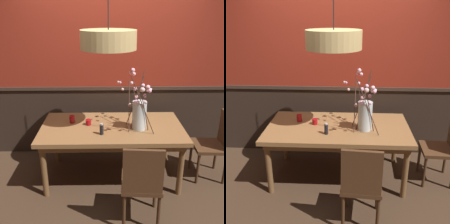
{
  "view_description": "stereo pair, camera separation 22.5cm",
  "coord_description": "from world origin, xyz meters",
  "views": [
    {
      "loc": [
        -0.06,
        -3.09,
        2.13
      ],
      "look_at": [
        0.0,
        0.0,
        0.94
      ],
      "focal_mm": 42.42,
      "sensor_mm": 36.0,
      "label": 1
    },
    {
      "loc": [
        0.17,
        -3.09,
        2.13
      ],
      "look_at": [
        0.0,
        0.0,
        0.94
      ],
      "focal_mm": 42.42,
      "sensor_mm": 36.0,
      "label": 2
    }
  ],
  "objects": [
    {
      "name": "pendant_lamp",
      "position": [
        -0.04,
        -0.09,
        1.83
      ],
      "size": [
        0.63,
        0.63,
        0.88
      ],
      "color": "tan"
    },
    {
      "name": "candle_holder_nearer_center",
      "position": [
        -0.52,
        0.13,
        0.79
      ],
      "size": [
        0.08,
        0.08,
        0.09
      ],
      "color": "#9E0F14",
      "rests_on": "dining_table"
    },
    {
      "name": "ground_plane",
      "position": [
        0.0,
        0.0,
        0.0
      ],
      "size": [
        24.0,
        24.0,
        0.0
      ],
      "primitive_type": "plane",
      "color": "#422D1E"
    },
    {
      "name": "chair_head_east_end",
      "position": [
        1.36,
        -0.02,
        0.52
      ],
      "size": [
        0.43,
        0.43,
        0.91
      ],
      "color": "#4C301C",
      "rests_on": "ground"
    },
    {
      "name": "condiment_bottle",
      "position": [
        -0.13,
        -0.24,
        0.81
      ],
      "size": [
        0.05,
        0.05,
        0.14
      ],
      "color": "black",
      "rests_on": "dining_table"
    },
    {
      "name": "dining_table",
      "position": [
        0.0,
        0.0,
        0.66
      ],
      "size": [
        1.81,
        0.98,
        0.74
      ],
      "color": "olive",
      "rests_on": "ground"
    },
    {
      "name": "chair_far_side_right",
      "position": [
        0.32,
        0.91,
        0.52
      ],
      "size": [
        0.47,
        0.41,
        0.91
      ],
      "color": "#4C301C",
      "rests_on": "ground"
    },
    {
      "name": "back_wall",
      "position": [
        0.0,
        0.76,
        1.3
      ],
      "size": [
        4.99,
        0.14,
        2.6
      ],
      "color": "#2D2119",
      "rests_on": "ground"
    },
    {
      "name": "chair_near_side_right",
      "position": [
        0.28,
        -0.88,
        0.53
      ],
      "size": [
        0.44,
        0.46,
        0.95
      ],
      "color": "#4C301C",
      "rests_on": "ground"
    },
    {
      "name": "candle_holder_nearer_edge",
      "position": [
        -0.3,
        0.05,
        0.78
      ],
      "size": [
        0.07,
        0.07,
        0.07
      ],
      "color": "#9E0F14",
      "rests_on": "dining_table"
    },
    {
      "name": "vase_with_blossoms",
      "position": [
        0.33,
        -0.08,
        0.95
      ],
      "size": [
        0.44,
        0.62,
        0.74
      ],
      "color": "silver",
      "rests_on": "dining_table"
    },
    {
      "name": "chair_far_side_left",
      "position": [
        -0.32,
        0.87,
        0.51
      ],
      "size": [
        0.43,
        0.42,
        0.9
      ],
      "color": "#4C301C",
      "rests_on": "ground"
    }
  ]
}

